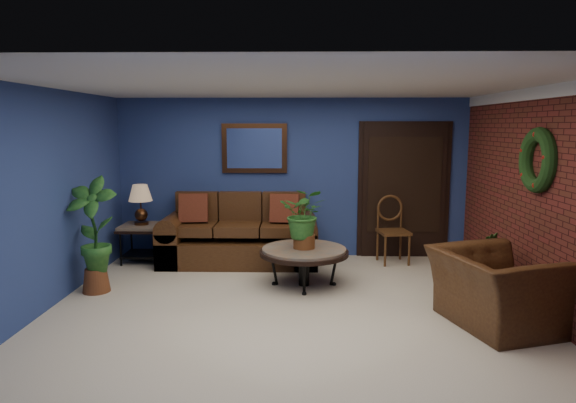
{
  "coord_description": "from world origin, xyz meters",
  "views": [
    {
      "loc": [
        0.09,
        -5.58,
        2.08
      ],
      "look_at": [
        -0.04,
        0.55,
        1.16
      ],
      "focal_mm": 32.0,
      "sensor_mm": 36.0,
      "label": 1
    }
  ],
  "objects_px": {
    "sofa": "(240,239)",
    "end_table": "(142,233)",
    "side_chair": "(392,225)",
    "armchair": "(496,289)",
    "coffee_table": "(304,253)",
    "table_lamp": "(141,200)"
  },
  "relations": [
    {
      "from": "sofa",
      "to": "end_table",
      "type": "height_order",
      "value": "sofa"
    },
    {
      "from": "end_table",
      "to": "side_chair",
      "type": "relative_size",
      "value": 0.62
    },
    {
      "from": "side_chair",
      "to": "armchair",
      "type": "relative_size",
      "value": 0.85
    },
    {
      "from": "end_table",
      "to": "side_chair",
      "type": "distance_m",
      "value": 3.82
    },
    {
      "from": "coffee_table",
      "to": "side_chair",
      "type": "distance_m",
      "value": 1.82
    },
    {
      "from": "sofa",
      "to": "coffee_table",
      "type": "distance_m",
      "value": 1.52
    },
    {
      "from": "side_chair",
      "to": "end_table",
      "type": "bearing_deg",
      "value": 172.08
    },
    {
      "from": "sofa",
      "to": "armchair",
      "type": "distance_m",
      "value": 3.87
    },
    {
      "from": "end_table",
      "to": "table_lamp",
      "type": "xyz_separation_m",
      "value": [
        0.0,
        0.0,
        0.52
      ]
    },
    {
      "from": "table_lamp",
      "to": "sofa",
      "type": "bearing_deg",
      "value": 1.47
    },
    {
      "from": "armchair",
      "to": "sofa",
      "type": "bearing_deg",
      "value": 32.95
    },
    {
      "from": "sofa",
      "to": "end_table",
      "type": "relative_size",
      "value": 3.7
    },
    {
      "from": "sofa",
      "to": "armchair",
      "type": "xyz_separation_m",
      "value": [
        2.95,
        -2.5,
        0.04
      ]
    },
    {
      "from": "sofa",
      "to": "table_lamp",
      "type": "height_order",
      "value": "table_lamp"
    },
    {
      "from": "coffee_table",
      "to": "side_chair",
      "type": "xyz_separation_m",
      "value": [
        1.35,
        1.21,
        0.14
      ]
    },
    {
      "from": "coffee_table",
      "to": "sofa",
      "type": "bearing_deg",
      "value": 129.6
    },
    {
      "from": "coffee_table",
      "to": "armchair",
      "type": "distance_m",
      "value": 2.39
    },
    {
      "from": "sofa",
      "to": "coffee_table",
      "type": "relative_size",
      "value": 2.03
    },
    {
      "from": "end_table",
      "to": "armchair",
      "type": "relative_size",
      "value": 0.53
    },
    {
      "from": "sofa",
      "to": "side_chair",
      "type": "xyz_separation_m",
      "value": [
        2.32,
        0.04,
        0.23
      ]
    },
    {
      "from": "armchair",
      "to": "side_chair",
      "type": "bearing_deg",
      "value": -2.82
    },
    {
      "from": "coffee_table",
      "to": "table_lamp",
      "type": "height_order",
      "value": "table_lamp"
    }
  ]
}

